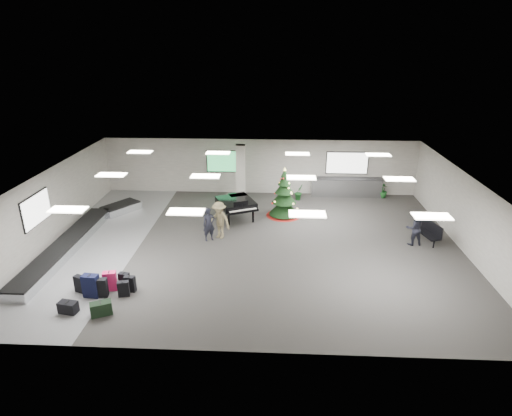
{
  "coord_description": "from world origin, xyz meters",
  "views": [
    {
      "loc": [
        0.96,
        -16.98,
        8.4
      ],
      "look_at": [
        0.07,
        1.0,
        1.36
      ],
      "focal_mm": 30.0,
      "sensor_mm": 36.0,
      "label": 1
    }
  ],
  "objects_px": {
    "christmas_tree": "(284,199)",
    "traveler_bench": "(414,228)",
    "traveler_b": "(219,220)",
    "potted_plant_right": "(383,190)",
    "grand_piano": "(236,203)",
    "pink_suitcase": "(110,281)",
    "traveler_a": "(209,224)",
    "baggage_carousel": "(78,237)",
    "service_counter": "(346,187)",
    "potted_plant_left": "(299,192)",
    "bench": "(429,231)"
  },
  "relations": [
    {
      "from": "pink_suitcase",
      "to": "potted_plant_left",
      "type": "relative_size",
      "value": 0.81
    },
    {
      "from": "baggage_carousel",
      "to": "potted_plant_left",
      "type": "xyz_separation_m",
      "value": [
        10.1,
        5.99,
        0.24
      ]
    },
    {
      "from": "service_counter",
      "to": "grand_piano",
      "type": "xyz_separation_m",
      "value": [
        -6.01,
        -3.77,
        0.3
      ]
    },
    {
      "from": "traveler_bench",
      "to": "potted_plant_left",
      "type": "distance_m",
      "value": 7.3
    },
    {
      "from": "service_counter",
      "to": "traveler_a",
      "type": "bearing_deg",
      "value": -138.22
    },
    {
      "from": "traveler_a",
      "to": "traveler_b",
      "type": "xyz_separation_m",
      "value": [
        0.43,
        0.28,
        0.09
      ]
    },
    {
      "from": "service_counter",
      "to": "grand_piano",
      "type": "bearing_deg",
      "value": -147.9
    },
    {
      "from": "traveler_bench",
      "to": "potted_plant_left",
      "type": "relative_size",
      "value": 1.74
    },
    {
      "from": "service_counter",
      "to": "christmas_tree",
      "type": "xyz_separation_m",
      "value": [
        -3.62,
        -3.15,
        0.34
      ]
    },
    {
      "from": "christmas_tree",
      "to": "grand_piano",
      "type": "distance_m",
      "value": 2.47
    },
    {
      "from": "christmas_tree",
      "to": "traveler_b",
      "type": "height_order",
      "value": "christmas_tree"
    },
    {
      "from": "baggage_carousel",
      "to": "potted_plant_right",
      "type": "height_order",
      "value": "potted_plant_right"
    },
    {
      "from": "pink_suitcase",
      "to": "traveler_bench",
      "type": "relative_size",
      "value": 0.47
    },
    {
      "from": "traveler_a",
      "to": "potted_plant_right",
      "type": "xyz_separation_m",
      "value": [
        9.09,
        6.11,
        -0.34
      ]
    },
    {
      "from": "baggage_carousel",
      "to": "traveler_b",
      "type": "relative_size",
      "value": 5.6
    },
    {
      "from": "traveler_b",
      "to": "traveler_bench",
      "type": "bearing_deg",
      "value": 27.42
    },
    {
      "from": "christmas_tree",
      "to": "traveler_bench",
      "type": "height_order",
      "value": "christmas_tree"
    },
    {
      "from": "potted_plant_left",
      "to": "traveler_bench",
      "type": "bearing_deg",
      "value": -49.07
    },
    {
      "from": "grand_piano",
      "to": "pink_suitcase",
      "type": "bearing_deg",
      "value": -144.8
    },
    {
      "from": "potted_plant_right",
      "to": "service_counter",
      "type": "bearing_deg",
      "value": 175.89
    },
    {
      "from": "traveler_b",
      "to": "potted_plant_right",
      "type": "relative_size",
      "value": 1.99
    },
    {
      "from": "pink_suitcase",
      "to": "christmas_tree",
      "type": "height_order",
      "value": "christmas_tree"
    },
    {
      "from": "service_counter",
      "to": "bench",
      "type": "bearing_deg",
      "value": -64.88
    },
    {
      "from": "baggage_carousel",
      "to": "grand_piano",
      "type": "xyz_separation_m",
      "value": [
        6.83,
        2.97,
        0.64
      ]
    },
    {
      "from": "baggage_carousel",
      "to": "service_counter",
      "type": "height_order",
      "value": "service_counter"
    },
    {
      "from": "baggage_carousel",
      "to": "bench",
      "type": "xyz_separation_m",
      "value": [
        15.64,
        0.76,
        0.32
      ]
    },
    {
      "from": "service_counter",
      "to": "christmas_tree",
      "type": "relative_size",
      "value": 1.57
    },
    {
      "from": "pink_suitcase",
      "to": "traveler_bench",
      "type": "bearing_deg",
      "value": 8.87
    },
    {
      "from": "traveler_bench",
      "to": "baggage_carousel",
      "type": "bearing_deg",
      "value": -8.41
    },
    {
      "from": "traveler_bench",
      "to": "christmas_tree",
      "type": "bearing_deg",
      "value": -39.03
    },
    {
      "from": "pink_suitcase",
      "to": "grand_piano",
      "type": "relative_size",
      "value": 0.29
    },
    {
      "from": "pink_suitcase",
      "to": "traveler_b",
      "type": "height_order",
      "value": "traveler_b"
    },
    {
      "from": "baggage_carousel",
      "to": "pink_suitcase",
      "type": "relative_size",
      "value": 13.07
    },
    {
      "from": "grand_piano",
      "to": "traveler_a",
      "type": "distance_m",
      "value": 2.69
    },
    {
      "from": "pink_suitcase",
      "to": "traveler_b",
      "type": "relative_size",
      "value": 0.43
    },
    {
      "from": "traveler_b",
      "to": "baggage_carousel",
      "type": "bearing_deg",
      "value": -143.84
    },
    {
      "from": "traveler_b",
      "to": "traveler_bench",
      "type": "height_order",
      "value": "traveler_b"
    },
    {
      "from": "baggage_carousel",
      "to": "traveler_a",
      "type": "height_order",
      "value": "traveler_a"
    },
    {
      "from": "christmas_tree",
      "to": "traveler_a",
      "type": "xyz_separation_m",
      "value": [
        -3.39,
        -3.11,
        -0.11
      ]
    },
    {
      "from": "pink_suitcase",
      "to": "bench",
      "type": "relative_size",
      "value": 0.47
    },
    {
      "from": "pink_suitcase",
      "to": "bench",
      "type": "bearing_deg",
      "value": 8.86
    },
    {
      "from": "grand_piano",
      "to": "traveler_b",
      "type": "relative_size",
      "value": 1.48
    },
    {
      "from": "bench",
      "to": "grand_piano",
      "type": "bearing_deg",
      "value": 150.54
    },
    {
      "from": "traveler_bench",
      "to": "grand_piano",
      "type": "bearing_deg",
      "value": -27.43
    },
    {
      "from": "baggage_carousel",
      "to": "service_counter",
      "type": "bearing_deg",
      "value": 27.67
    },
    {
      "from": "grand_piano",
      "to": "potted_plant_left",
      "type": "bearing_deg",
      "value": 18.17
    },
    {
      "from": "traveler_a",
      "to": "traveler_bench",
      "type": "distance_m",
      "value": 9.04
    },
    {
      "from": "christmas_tree",
      "to": "potted_plant_right",
      "type": "bearing_deg",
      "value": 27.7
    },
    {
      "from": "service_counter",
      "to": "traveler_b",
      "type": "distance_m",
      "value": 8.89
    },
    {
      "from": "baggage_carousel",
      "to": "service_counter",
      "type": "relative_size",
      "value": 2.4
    }
  ]
}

